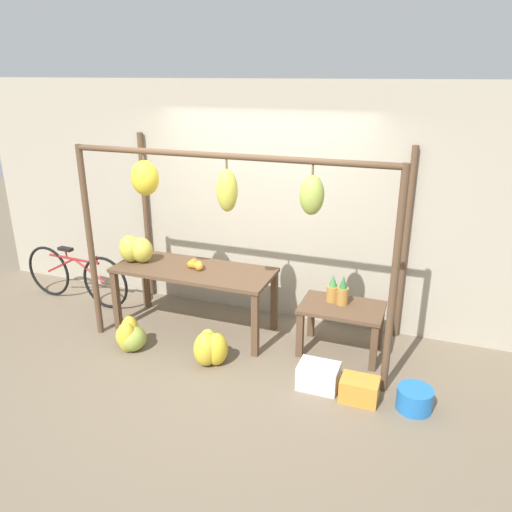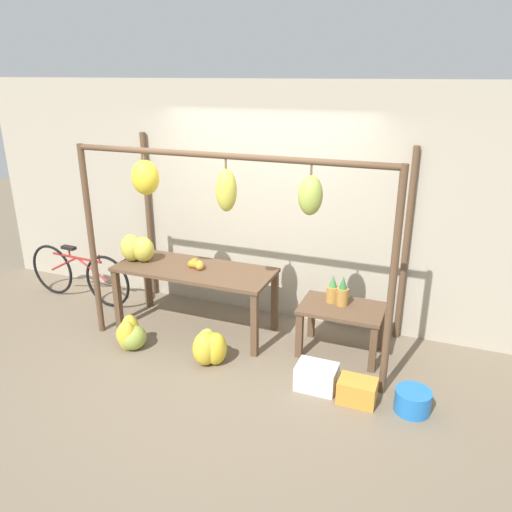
{
  "view_description": "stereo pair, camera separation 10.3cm",
  "coord_description": "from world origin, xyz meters",
  "px_view_note": "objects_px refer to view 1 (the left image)",
  "views": [
    {
      "loc": [
        1.9,
        -4.08,
        2.86
      ],
      "look_at": [
        0.15,
        0.6,
        1.02
      ],
      "focal_mm": 35.0,
      "sensor_mm": 36.0,
      "label": 1
    },
    {
      "loc": [
        1.99,
        -4.05,
        2.86
      ],
      "look_at": [
        0.15,
        0.6,
        1.02
      ],
      "focal_mm": 35.0,
      "sensor_mm": 36.0,
      "label": 2
    }
  ],
  "objects_px": {
    "banana_pile_on_table": "(136,249)",
    "fruit_crate_white": "(318,376)",
    "fruit_crate_purple": "(359,390)",
    "banana_pile_ground_right": "(210,348)",
    "orange_pile": "(195,265)",
    "parked_bicycle": "(76,276)",
    "pineapple_cluster": "(339,292)",
    "banana_pile_ground_left": "(130,336)",
    "blue_bucket": "(415,399)"
  },
  "relations": [
    {
      "from": "banana_pile_ground_left",
      "to": "fruit_crate_white",
      "type": "bearing_deg",
      "value": 0.72
    },
    {
      "from": "parked_bicycle",
      "to": "orange_pile",
      "type": "bearing_deg",
      "value": -3.75
    },
    {
      "from": "blue_bucket",
      "to": "banana_pile_ground_left",
      "type": "bearing_deg",
      "value": -179.88
    },
    {
      "from": "fruit_crate_white",
      "to": "pineapple_cluster",
      "type": "bearing_deg",
      "value": 89.68
    },
    {
      "from": "orange_pile",
      "to": "fruit_crate_purple",
      "type": "xyz_separation_m",
      "value": [
        2.03,
        -0.73,
        -0.7
      ]
    },
    {
      "from": "blue_bucket",
      "to": "parked_bicycle",
      "type": "distance_m",
      "value": 4.42
    },
    {
      "from": "pineapple_cluster",
      "to": "fruit_crate_white",
      "type": "height_order",
      "value": "pineapple_cluster"
    },
    {
      "from": "banana_pile_ground_left",
      "to": "fruit_crate_white",
      "type": "relative_size",
      "value": 1.14
    },
    {
      "from": "banana_pile_on_table",
      "to": "fruit_crate_white",
      "type": "height_order",
      "value": "banana_pile_on_table"
    },
    {
      "from": "pineapple_cluster",
      "to": "parked_bicycle",
      "type": "bearing_deg",
      "value": -179.93
    },
    {
      "from": "banana_pile_ground_right",
      "to": "banana_pile_on_table",
      "type": "bearing_deg",
      "value": 154.13
    },
    {
      "from": "banana_pile_ground_left",
      "to": "fruit_crate_purple",
      "type": "distance_m",
      "value": 2.51
    },
    {
      "from": "pineapple_cluster",
      "to": "banana_pile_on_table",
      "type": "bearing_deg",
      "value": -175.63
    },
    {
      "from": "blue_bucket",
      "to": "fruit_crate_purple",
      "type": "height_order",
      "value": "fruit_crate_purple"
    },
    {
      "from": "fruit_crate_purple",
      "to": "banana_pile_on_table",
      "type": "bearing_deg",
      "value": 166.45
    },
    {
      "from": "banana_pile_on_table",
      "to": "parked_bicycle",
      "type": "distance_m",
      "value": 1.23
    },
    {
      "from": "orange_pile",
      "to": "fruit_crate_purple",
      "type": "relative_size",
      "value": 0.62
    },
    {
      "from": "pineapple_cluster",
      "to": "blue_bucket",
      "type": "height_order",
      "value": "pineapple_cluster"
    },
    {
      "from": "orange_pile",
      "to": "parked_bicycle",
      "type": "xyz_separation_m",
      "value": [
        -1.82,
        0.12,
        -0.45
      ]
    },
    {
      "from": "banana_pile_on_table",
      "to": "banana_pile_ground_right",
      "type": "relative_size",
      "value": 1.09
    },
    {
      "from": "banana_pile_ground_right",
      "to": "blue_bucket",
      "type": "height_order",
      "value": "banana_pile_ground_right"
    },
    {
      "from": "banana_pile_on_table",
      "to": "pineapple_cluster",
      "type": "xyz_separation_m",
      "value": [
        2.37,
        0.18,
        -0.25
      ]
    },
    {
      "from": "banana_pile_on_table",
      "to": "blue_bucket",
      "type": "distance_m",
      "value": 3.42
    },
    {
      "from": "banana_pile_on_table",
      "to": "blue_bucket",
      "type": "xyz_separation_m",
      "value": [
        3.26,
        -0.62,
        -0.82
      ]
    },
    {
      "from": "orange_pile",
      "to": "fruit_crate_white",
      "type": "distance_m",
      "value": 1.88
    },
    {
      "from": "banana_pile_ground_left",
      "to": "banana_pile_on_table",
      "type": "bearing_deg",
      "value": 112.61
    },
    {
      "from": "banana_pile_ground_left",
      "to": "fruit_crate_purple",
      "type": "height_order",
      "value": "banana_pile_ground_left"
    },
    {
      "from": "banana_pile_ground_right",
      "to": "parked_bicycle",
      "type": "height_order",
      "value": "parked_bicycle"
    },
    {
      "from": "banana_pile_on_table",
      "to": "orange_pile",
      "type": "height_order",
      "value": "banana_pile_on_table"
    },
    {
      "from": "banana_pile_ground_right",
      "to": "fruit_crate_white",
      "type": "xyz_separation_m",
      "value": [
        1.15,
        -0.02,
        -0.06
      ]
    },
    {
      "from": "blue_bucket",
      "to": "parked_bicycle",
      "type": "height_order",
      "value": "parked_bicycle"
    },
    {
      "from": "orange_pile",
      "to": "fruit_crate_purple",
      "type": "bearing_deg",
      "value": -19.69
    },
    {
      "from": "fruit_crate_white",
      "to": "fruit_crate_purple",
      "type": "xyz_separation_m",
      "value": [
        0.4,
        -0.06,
        -0.01
      ]
    },
    {
      "from": "banana_pile_ground_right",
      "to": "parked_bicycle",
      "type": "xyz_separation_m",
      "value": [
        -2.29,
        0.76,
        0.18
      ]
    },
    {
      "from": "parked_bicycle",
      "to": "blue_bucket",
      "type": "bearing_deg",
      "value": -10.45
    },
    {
      "from": "parked_bicycle",
      "to": "fruit_crate_purple",
      "type": "relative_size",
      "value": 4.77
    },
    {
      "from": "pineapple_cluster",
      "to": "parked_bicycle",
      "type": "xyz_separation_m",
      "value": [
        -3.45,
        -0.0,
        -0.31
      ]
    },
    {
      "from": "parked_bicycle",
      "to": "fruit_crate_purple",
      "type": "distance_m",
      "value": 3.95
    },
    {
      "from": "banana_pile_ground_left",
      "to": "fruit_crate_purple",
      "type": "xyz_separation_m",
      "value": [
        2.51,
        -0.04,
        -0.05
      ]
    },
    {
      "from": "pineapple_cluster",
      "to": "banana_pile_ground_left",
      "type": "height_order",
      "value": "pineapple_cluster"
    },
    {
      "from": "orange_pile",
      "to": "fruit_crate_white",
      "type": "bearing_deg",
      "value": -22.15
    },
    {
      "from": "fruit_crate_white",
      "to": "blue_bucket",
      "type": "bearing_deg",
      "value": -1.28
    },
    {
      "from": "banana_pile_on_table",
      "to": "fruit_crate_purple",
      "type": "relative_size",
      "value": 1.29
    },
    {
      "from": "banana_pile_on_table",
      "to": "banana_pile_ground_right",
      "type": "bearing_deg",
      "value": -25.87
    },
    {
      "from": "banana_pile_on_table",
      "to": "orange_pile",
      "type": "xyz_separation_m",
      "value": [
        0.74,
        0.06,
        -0.11
      ]
    },
    {
      "from": "banana_pile_ground_right",
      "to": "blue_bucket",
      "type": "relative_size",
      "value": 1.27
    },
    {
      "from": "banana_pile_ground_left",
      "to": "fruit_crate_white",
      "type": "distance_m",
      "value": 2.11
    },
    {
      "from": "pineapple_cluster",
      "to": "blue_bucket",
      "type": "xyz_separation_m",
      "value": [
        0.89,
        -0.8,
        -0.57
      ]
    },
    {
      "from": "parked_bicycle",
      "to": "banana_pile_ground_left",
      "type": "bearing_deg",
      "value": -31.0
    },
    {
      "from": "fruit_crate_purple",
      "to": "banana_pile_ground_right",
      "type": "bearing_deg",
      "value": 177.06
    }
  ]
}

